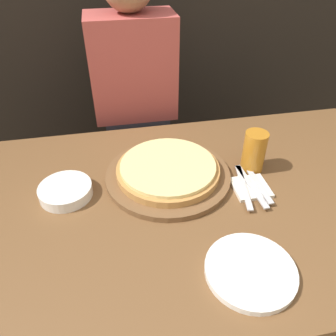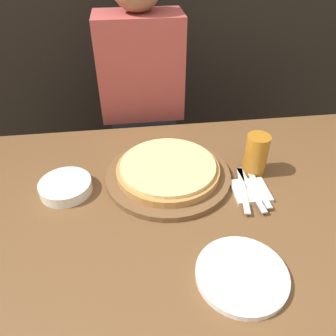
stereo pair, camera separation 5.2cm
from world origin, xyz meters
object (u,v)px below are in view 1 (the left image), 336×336
Objects in this scene: pizza_on_board at (168,172)px; side_bowl at (66,191)px; beer_glass at (254,150)px; diner_person at (137,126)px; fork at (244,186)px; dinner_plate at (250,270)px; spoon at (259,185)px; dinner_knife at (251,185)px.

side_bowl is at bearing -175.63° from pizza_on_board.
diner_person reaches higher than beer_glass.
fork is at bearing -25.72° from pizza_on_board.
beer_glass is 0.64m from diner_person.
dinner_plate is 0.31m from fork.
side_bowl is at bearing -117.28° from diner_person.
beer_glass is 0.64× the size of dinner_plate.
dinner_plate is at bearing -108.33° from fork.
beer_glass reaches higher than spoon.
spoon is at bearing 63.30° from dinner_plate.
dinner_knife is (0.12, 0.29, 0.01)m from dinner_plate.
spoon is (-0.02, -0.10, -0.06)m from beer_glass.
dinner_plate is at bearing -112.69° from beer_glass.
dinner_knife is 1.18× the size of spoon.
fork is (0.22, -0.11, -0.01)m from pizza_on_board.
fork is at bearing 180.00° from spoon.
beer_glass is 0.62m from side_bowl.
side_bowl is (-0.33, -0.02, -0.01)m from pizza_on_board.
beer_glass is 0.67× the size of fork.
pizza_on_board reaches higher than dinner_knife.
spoon is (0.60, -0.08, -0.00)m from side_bowl.
beer_glass reaches higher than fork.
pizza_on_board is 0.29m from spoon.
fork is at bearing 180.00° from dinner_knife.
dinner_plate is at bearing -79.12° from diner_person.
beer_glass is 0.12m from spoon.
pizza_on_board is 2.26× the size of spoon.
beer_glass is 0.67× the size of dinner_knife.
side_bowl is 0.90× the size of spoon.
spoon is (0.02, 0.00, 0.00)m from dinner_knife.
pizza_on_board reaches higher than fork.
diner_person reaches higher than fork.
dinner_knife and spoon have the same top height.
dinner_plate is 0.59m from side_bowl.
beer_glass is 0.87× the size of side_bowl.
spoon is at bearing 0.00° from fork.
dinner_plate is 0.33m from spoon.
dinner_plate is 0.32m from dinner_knife.
fork is at bearing -8.50° from side_bowl.
pizza_on_board reaches higher than dinner_plate.
spoon is at bearing 0.00° from dinner_knife.
dinner_knife is at bearing -8.13° from side_bowl.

